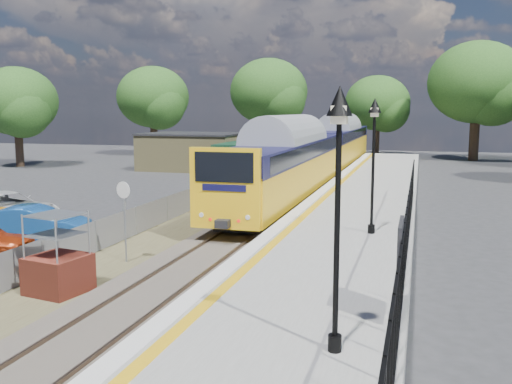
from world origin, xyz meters
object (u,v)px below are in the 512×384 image
at_px(victorian_lamp_north, 374,134).
at_px(brick_plinth, 58,255).
at_px(car_yellow, 2,223).
at_px(train, 320,149).
at_px(victorian_lamp_south, 339,158).
at_px(car_blue, 35,224).
at_px(speed_sign, 124,208).
at_px(car_white, 5,209).

relative_size(victorian_lamp_north, brick_plinth, 1.99).
xyz_separation_m(victorian_lamp_north, car_yellow, (-14.56, -0.73, -3.70)).
relative_size(train, car_yellow, 9.92).
xyz_separation_m(victorian_lamp_south, car_blue, (-12.99, 8.98, -3.59)).
height_order(victorian_lamp_south, train, victorian_lamp_south).
bearing_deg(train, car_blue, -109.29).
relative_size(train, car_blue, 9.55).
height_order(train, speed_sign, train).
relative_size(train, brick_plinth, 17.65).
distance_m(victorian_lamp_north, speed_sign, 8.68).
distance_m(train, car_yellow, 23.12).
height_order(victorian_lamp_north, car_white, victorian_lamp_north).
distance_m(speed_sign, car_yellow, 7.23).
relative_size(brick_plinth, speed_sign, 0.83).
xyz_separation_m(brick_plinth, speed_sign, (0.22, 3.36, 0.78)).
bearing_deg(car_white, victorian_lamp_north, -81.86).
xyz_separation_m(train, car_white, (-10.65, -19.24, -1.58)).
bearing_deg(car_blue, speed_sign, -122.97).
height_order(speed_sign, car_yellow, speed_sign).
xyz_separation_m(car_blue, car_yellow, (-1.77, 0.28, -0.11)).
bearing_deg(car_blue, victorian_lamp_north, -97.30).
height_order(car_blue, car_yellow, car_blue).
height_order(victorian_lamp_north, car_yellow, victorian_lamp_north).
bearing_deg(victorian_lamp_south, brick_plinth, 155.80).
height_order(victorian_lamp_south, victorian_lamp_north, same).
height_order(victorian_lamp_south, car_white, victorian_lamp_south).
distance_m(victorian_lamp_north, car_yellow, 15.04).
xyz_separation_m(victorian_lamp_north, car_white, (-15.95, 1.14, -3.54)).
bearing_deg(brick_plinth, train, 84.18).
bearing_deg(car_blue, car_yellow, 69.01).
xyz_separation_m(victorian_lamp_north, train, (-5.30, 20.39, -1.96)).
distance_m(speed_sign, car_blue, 5.48).
bearing_deg(speed_sign, victorian_lamp_south, -28.10).
distance_m(speed_sign, car_white, 9.18).
bearing_deg(car_white, car_blue, -112.12).
xyz_separation_m(brick_plinth, car_yellow, (-6.54, 5.58, -0.51)).
distance_m(train, car_blue, 22.73).
relative_size(victorian_lamp_south, car_blue, 1.08).
bearing_deg(car_blue, car_white, 43.80).
distance_m(victorian_lamp_south, car_blue, 16.20).
bearing_deg(brick_plinth, car_blue, 132.04).
distance_m(victorian_lamp_south, brick_plinth, 9.56).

